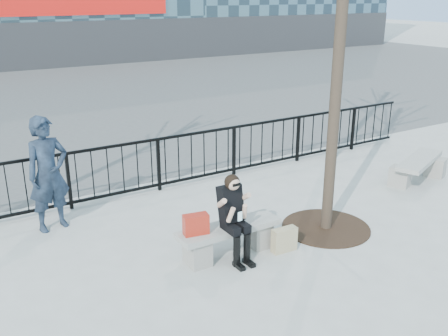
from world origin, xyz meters
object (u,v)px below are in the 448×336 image
bench_main (229,237)px  standing_man (48,174)px  bench_second (419,167)px  seated_woman (235,219)px

bench_main → standing_man: 3.21m
standing_man → bench_main: bearing=-61.2°
bench_main → bench_second: bearing=6.6°
bench_second → standing_man: (-7.21, 1.76, 0.67)m
bench_main → seated_woman: (0.00, -0.16, 0.37)m
bench_second → standing_man: standing_man is taller
bench_main → seated_woman: seated_woman is taller
bench_second → standing_man: size_ratio=0.87×
bench_main → bench_second: (5.14, 0.60, 0.01)m
bench_second → standing_man: 7.45m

